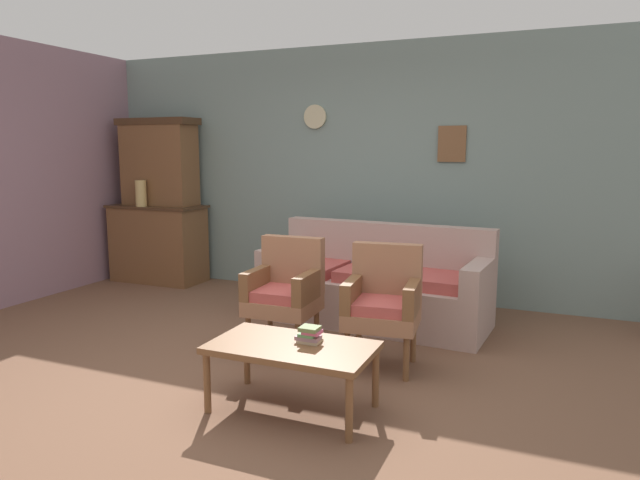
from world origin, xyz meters
The scene contains 10 objects.
ground_plane centered at (0.00, 0.00, 0.00)m, with size 7.68×7.68×0.00m, color brown.
wall_back_with_decor centered at (0.00, 2.63, 1.35)m, with size 6.40×0.09×2.70m.
side_cabinet centered at (-2.54, 2.25, 0.47)m, with size 1.16×0.55×0.93m.
cabinet_upper_hutch centered at (-2.54, 2.33, 1.45)m, with size 0.99×0.38×1.03m.
vase_on_cabinet centered at (-2.62, 2.07, 1.08)m, with size 0.13×0.13×0.31m, color tan.
floral_couch centered at (0.40, 1.66, 0.32)m, with size 2.13×0.95×0.90m.
armchair_by_doorway centered at (-0.03, 0.66, 0.50)m, with size 0.53×0.50×0.90m.
armchair_row_middle centered at (0.79, 0.63, 0.50)m, with size 0.57×0.55×0.90m.
coffee_table centered at (0.49, -0.30, 0.38)m, with size 1.00×0.56×0.42m.
book_stack_on_table centered at (0.57, -0.22, 0.47)m, with size 0.16×0.13×0.11m.
Camera 1 is at (1.95, -3.30, 1.59)m, focal length 32.09 mm.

